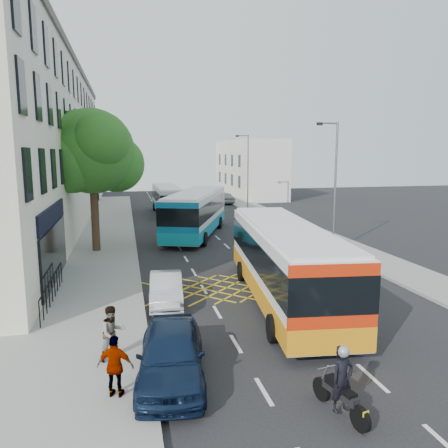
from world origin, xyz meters
TOP-DOWN VIEW (x-y plane):
  - ground at (0.00, 0.00)m, footprint 120.00×120.00m
  - pavement_left at (-8.50, 15.00)m, footprint 5.00×70.00m
  - pavement_right at (7.50, 15.00)m, footprint 3.00×70.00m
  - terrace_main at (-14.00, 24.49)m, footprint 8.30×45.00m
  - terrace_far at (-14.00, 55.00)m, footprint 8.00×20.00m
  - building_right at (11.00, 48.00)m, footprint 6.00×18.00m
  - street_tree at (-8.51, 14.97)m, footprint 6.30×5.70m
  - lamp_near at (6.20, 12.00)m, footprint 1.45×0.15m
  - lamp_far at (6.20, 32.00)m, footprint 1.45×0.15m
  - railings at (-9.70, 5.30)m, footprint 0.08×5.60m
  - bus_near at (-0.18, 3.61)m, footprint 4.06×12.03m
  - bus_mid at (-1.37, 19.47)m, footprint 6.77×12.14m
  - bus_far at (-2.36, 31.95)m, footprint 2.63×10.17m
  - motorbike at (-1.73, -4.41)m, footprint 0.73×1.98m
  - parked_car_blue at (-5.52, -1.84)m, footprint 2.37×4.70m
  - parked_car_silver at (-5.07, 4.50)m, footprint 1.62×3.87m
  - red_hatchback at (2.52, 15.31)m, footprint 2.00×4.03m
  - distant_car_grey at (0.64, 38.77)m, footprint 2.27×4.68m
  - distant_car_silver at (5.50, 39.56)m, footprint 1.90×4.30m
  - distant_car_dark at (3.86, 42.58)m, footprint 1.59×4.26m
  - pedestrian_near at (-7.12, -0.52)m, footprint 1.00×0.93m
  - pedestrian_far at (-7.00, -2.60)m, footprint 1.02×0.66m

SIDE VIEW (x-z plane):
  - ground at x=0.00m, z-range 0.00..0.00m
  - pavement_left at x=-8.50m, z-range 0.00..0.15m
  - pavement_right at x=7.50m, z-range 0.00..0.15m
  - red_hatchback at x=2.52m, z-range 0.00..1.12m
  - parked_car_silver at x=-5.07m, z-range 0.00..1.24m
  - distant_car_grey at x=0.64m, z-range 0.00..1.28m
  - distant_car_dark at x=3.86m, z-range 0.00..1.39m
  - distant_car_silver at x=5.50m, z-range 0.00..1.44m
  - railings at x=-9.70m, z-range 0.15..1.29m
  - parked_car_blue at x=-5.52m, z-range 0.00..1.53m
  - motorbike at x=-1.73m, z-range -0.05..1.73m
  - pedestrian_far at x=-7.00m, z-range 0.15..1.76m
  - pedestrian_near at x=-7.12m, z-range 0.15..1.80m
  - bus_far at x=-2.36m, z-range 0.08..2.93m
  - bus_near at x=-0.18m, z-range 0.09..3.40m
  - bus_mid at x=-1.37m, z-range 0.09..3.45m
  - building_right at x=11.00m, z-range 0.00..8.00m
  - lamp_near at x=6.20m, z-range 0.62..8.62m
  - lamp_far at x=6.20m, z-range 0.62..8.62m
  - terrace_far at x=-14.00m, z-range 0.00..10.00m
  - street_tree at x=-8.51m, z-range 1.89..10.69m
  - terrace_main at x=-14.00m, z-range 0.01..13.51m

